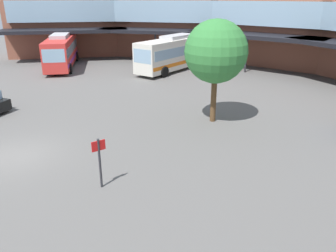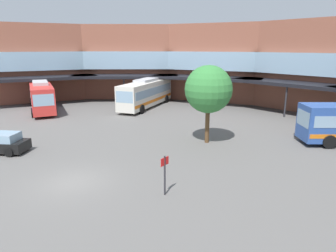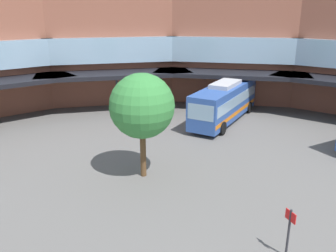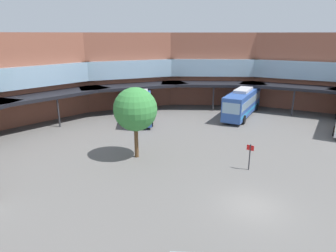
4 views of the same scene
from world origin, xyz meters
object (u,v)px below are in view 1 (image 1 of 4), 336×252
plaza_tree (216,52)px  stop_sign_post (99,158)px  bus_3 (61,51)px  bus_1 (177,52)px

plaza_tree → stop_sign_post: (6.40, -7.69, -3.11)m
plaza_tree → stop_sign_post: size_ratio=2.87×
bus_3 → plaza_tree: size_ratio=1.77×
plaza_tree → bus_3: bearing=-154.6°
bus_1 → bus_3: (-4.63, -12.40, -0.04)m
bus_1 → plaza_tree: 16.85m
bus_1 → stop_sign_post: (22.87, -10.07, -0.51)m
plaza_tree → bus_1: bearing=171.8°
bus_1 → plaza_tree: bearing=43.1°
plaza_tree → stop_sign_post: bearing=-50.2°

